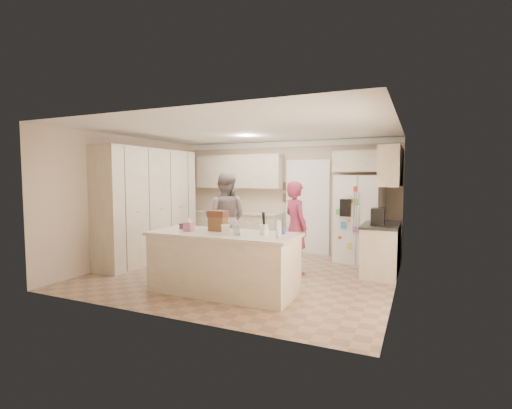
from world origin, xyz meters
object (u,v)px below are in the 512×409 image
at_px(dollhouse_body, 218,224).
at_px(teen_boy, 225,218).
at_px(refrigerator, 359,219).
at_px(tissue_box, 189,227).
at_px(island_base, 223,264).
at_px(teen_girl, 296,227).
at_px(utensil_crock, 264,230).
at_px(coffee_maker, 378,217).

relative_size(dollhouse_body, teen_boy, 0.14).
height_order(refrigerator, tissue_box, refrigerator).
relative_size(refrigerator, teen_boy, 0.97).
bearing_deg(island_base, refrigerator, 61.91).
height_order(refrigerator, teen_boy, teen_boy).
bearing_deg(refrigerator, teen_girl, -116.88).
distance_m(refrigerator, utensil_crock, 3.04).
relative_size(coffee_maker, island_base, 0.14).
xyz_separation_m(refrigerator, teen_girl, (-0.93, -1.38, -0.05)).
xyz_separation_m(refrigerator, utensil_crock, (-0.92, -2.90, 0.10)).
bearing_deg(tissue_box, refrigerator, 55.14).
bearing_deg(utensil_crock, tissue_box, -172.87).
bearing_deg(teen_girl, tissue_box, 97.79).
relative_size(utensil_crock, tissue_box, 1.07).
relative_size(utensil_crock, teen_boy, 0.08).
bearing_deg(coffee_maker, refrigerator, 114.38).
bearing_deg(teen_girl, coffee_maker, -123.16).
bearing_deg(tissue_box, teen_girl, 54.34).
bearing_deg(teen_girl, teen_boy, 37.44).
bearing_deg(teen_boy, island_base, 105.19).
xyz_separation_m(refrigerator, coffee_maker, (0.48, -1.05, 0.17)).
distance_m(coffee_maker, dollhouse_body, 2.84).
distance_m(dollhouse_body, teen_boy, 1.80).
xyz_separation_m(dollhouse_body, teen_boy, (-0.77, 1.63, -0.11)).
relative_size(utensil_crock, teen_girl, 0.09).
distance_m(coffee_maker, tissue_box, 3.28).
height_order(coffee_maker, teen_boy, teen_boy).
bearing_deg(coffee_maker, utensil_crock, -127.12).
bearing_deg(tissue_box, coffee_maker, 37.57).
xyz_separation_m(utensil_crock, dollhouse_body, (-0.80, 0.05, 0.04)).
bearing_deg(utensil_crock, teen_boy, 133.00).
height_order(coffee_maker, island_base, coffee_maker).
bearing_deg(teen_girl, utensil_crock, 133.63).
height_order(tissue_box, dollhouse_body, dollhouse_body).
bearing_deg(refrigerator, teen_boy, -146.92).
xyz_separation_m(tissue_box, teen_boy, (-0.37, 1.83, -0.07)).
bearing_deg(teen_boy, dollhouse_body, 102.46).
relative_size(dollhouse_body, teen_girl, 0.15).
height_order(island_base, tissue_box, tissue_box).
distance_m(utensil_crock, teen_boy, 2.30).
xyz_separation_m(island_base, dollhouse_body, (-0.15, 0.10, 0.60)).
bearing_deg(teen_boy, coffee_maker, 170.55).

